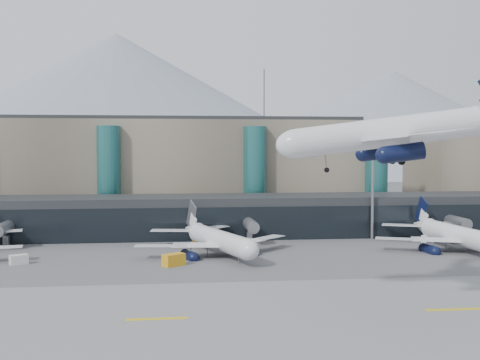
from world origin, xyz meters
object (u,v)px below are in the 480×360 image
at_px(jet_parked_right, 450,228).
at_px(veh_a, 19,260).
at_px(hero_jet, 411,123).
at_px(jet_parked_mid, 213,233).
at_px(veh_b, 197,242).
at_px(veh_d, 428,239).
at_px(lightmast_mid, 373,180).
at_px(veh_h, 174,260).

xyz_separation_m(jet_parked_right, veh_a, (-89.14, -7.75, -3.58)).
bearing_deg(hero_jet, jet_parked_mid, 123.81).
relative_size(hero_jet, veh_b, 12.02).
distance_m(hero_jet, veh_d, 65.65).
height_order(lightmast_mid, veh_d, lightmast_mid).
height_order(veh_b, veh_h, veh_h).
bearing_deg(veh_b, veh_h, 161.80).
distance_m(veh_b, veh_h, 22.69).
height_order(hero_jet, jet_parked_mid, hero_jet).
distance_m(lightmast_mid, hero_jet, 64.66).
xyz_separation_m(lightmast_mid, hero_jet, (-15.89, -61.71, 10.92)).
relative_size(hero_jet, veh_d, 11.04).
xyz_separation_m(hero_jet, veh_a, (-60.94, 38.45, -24.43)).
bearing_deg(veh_a, jet_parked_mid, -16.85).
bearing_deg(hero_jet, veh_h, 140.01).
bearing_deg(veh_a, veh_h, -37.53).
bearing_deg(veh_b, jet_parked_mid, -167.58).
bearing_deg(veh_d, lightmast_mid, 109.04).
distance_m(jet_parked_mid, jet_parked_right, 51.81).
xyz_separation_m(jet_parked_right, veh_b, (-54.88, 9.66, -3.64)).
distance_m(lightmast_mid, veh_h, 56.89).
height_order(veh_a, veh_d, veh_d).
distance_m(lightmast_mid, veh_a, 81.40).
relative_size(veh_b, veh_d, 0.92).
bearing_deg(veh_a, lightmast_mid, -11.56).
xyz_separation_m(hero_jet, veh_b, (-26.68, 55.87, -24.50)).
bearing_deg(veh_h, hero_jet, -82.43).
relative_size(veh_a, veh_h, 0.79).
height_order(lightmast_mid, veh_b, lightmast_mid).
relative_size(veh_b, veh_h, 0.72).
xyz_separation_m(jet_parked_mid, jet_parked_right, (51.81, 0.12, 0.14)).
relative_size(lightmast_mid, jet_parked_right, 0.70).
height_order(veh_a, veh_b, veh_a).
relative_size(lightmast_mid, veh_a, 7.90).
xyz_separation_m(veh_b, veh_d, (53.56, -1.18, 0.07)).
distance_m(veh_a, veh_b, 38.44).
height_order(jet_parked_mid, veh_b, jet_parked_mid).
relative_size(jet_parked_right, veh_b, 12.51).
distance_m(veh_a, veh_d, 89.31).
bearing_deg(veh_b, jet_parked_right, -104.99).
distance_m(jet_parked_mid, veh_h, 15.16).
relative_size(lightmast_mid, veh_h, 6.28).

